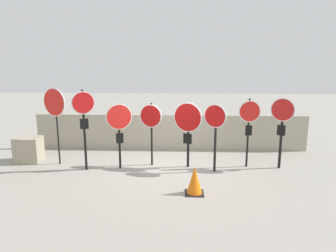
{
  "coord_description": "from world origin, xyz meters",
  "views": [
    {
      "loc": [
        0.37,
        -9.72,
        3.47
      ],
      "look_at": [
        -0.01,
        0.0,
        1.34
      ],
      "focal_mm": 35.0,
      "sensor_mm": 36.0,
      "label": 1
    }
  ],
  "objects_px": {
    "stop_sign_0": "(55,106)",
    "stop_sign_5": "(215,124)",
    "stop_sign_1": "(84,114)",
    "stop_sign_2": "(119,123)",
    "stop_sign_4": "(188,123)",
    "storage_crate": "(29,149)",
    "stop_sign_7": "(282,121)",
    "stop_sign_3": "(151,120)",
    "traffic_cone_0": "(195,180)",
    "stop_sign_6": "(249,119)"
  },
  "relations": [
    {
      "from": "stop_sign_0",
      "to": "stop_sign_5",
      "type": "xyz_separation_m",
      "value": [
        4.93,
        -0.5,
        -0.43
      ]
    },
    {
      "from": "stop_sign_1",
      "to": "stop_sign_2",
      "type": "bearing_deg",
      "value": -14.41
    },
    {
      "from": "stop_sign_4",
      "to": "storage_crate",
      "type": "xyz_separation_m",
      "value": [
        -5.22,
        0.37,
        -1.01
      ]
    },
    {
      "from": "stop_sign_5",
      "to": "stop_sign_7",
      "type": "bearing_deg",
      "value": 42.11
    },
    {
      "from": "stop_sign_4",
      "to": "stop_sign_5",
      "type": "bearing_deg",
      "value": -2.75
    },
    {
      "from": "stop_sign_1",
      "to": "stop_sign_5",
      "type": "relative_size",
      "value": 1.19
    },
    {
      "from": "storage_crate",
      "to": "stop_sign_3",
      "type": "bearing_deg",
      "value": -3.16
    },
    {
      "from": "stop_sign_7",
      "to": "storage_crate",
      "type": "height_order",
      "value": "stop_sign_7"
    },
    {
      "from": "stop_sign_0",
      "to": "stop_sign_3",
      "type": "xyz_separation_m",
      "value": [
        3.0,
        0.03,
        -0.44
      ]
    },
    {
      "from": "stop_sign_7",
      "to": "traffic_cone_0",
      "type": "bearing_deg",
      "value": -114.69
    },
    {
      "from": "stop_sign_6",
      "to": "traffic_cone_0",
      "type": "distance_m",
      "value": 2.95
    },
    {
      "from": "stop_sign_5",
      "to": "storage_crate",
      "type": "xyz_separation_m",
      "value": [
        -6.01,
        0.75,
        -1.06
      ]
    },
    {
      "from": "stop_sign_0",
      "to": "stop_sign_7",
      "type": "distance_m",
      "value": 7.0
    },
    {
      "from": "stop_sign_1",
      "to": "traffic_cone_0",
      "type": "xyz_separation_m",
      "value": [
        3.25,
        -1.64,
        -1.38
      ]
    },
    {
      "from": "stop_sign_3",
      "to": "traffic_cone_0",
      "type": "height_order",
      "value": "stop_sign_3"
    },
    {
      "from": "stop_sign_2",
      "to": "stop_sign_7",
      "type": "relative_size",
      "value": 0.92
    },
    {
      "from": "stop_sign_2",
      "to": "stop_sign_4",
      "type": "height_order",
      "value": "stop_sign_4"
    },
    {
      "from": "stop_sign_6",
      "to": "stop_sign_7",
      "type": "distance_m",
      "value": 0.97
    },
    {
      "from": "stop_sign_6",
      "to": "traffic_cone_0",
      "type": "relative_size",
      "value": 3.01
    },
    {
      "from": "stop_sign_5",
      "to": "stop_sign_6",
      "type": "xyz_separation_m",
      "value": [
        1.08,
        0.47,
        0.08
      ]
    },
    {
      "from": "stop_sign_5",
      "to": "stop_sign_0",
      "type": "bearing_deg",
      "value": -154.34
    },
    {
      "from": "stop_sign_6",
      "to": "stop_sign_3",
      "type": "bearing_deg",
      "value": 175.95
    },
    {
      "from": "stop_sign_5",
      "to": "stop_sign_3",
      "type": "bearing_deg",
      "value": -163.79
    },
    {
      "from": "stop_sign_6",
      "to": "storage_crate",
      "type": "relative_size",
      "value": 2.65
    },
    {
      "from": "traffic_cone_0",
      "to": "storage_crate",
      "type": "bearing_deg",
      "value": 156.27
    },
    {
      "from": "stop_sign_2",
      "to": "stop_sign_5",
      "type": "bearing_deg",
      "value": -25.35
    },
    {
      "from": "stop_sign_0",
      "to": "stop_sign_7",
      "type": "xyz_separation_m",
      "value": [
        6.98,
        -0.11,
        -0.39
      ]
    },
    {
      "from": "stop_sign_6",
      "to": "storage_crate",
      "type": "xyz_separation_m",
      "value": [
        -7.09,
        0.28,
        -1.14
      ]
    },
    {
      "from": "stop_sign_3",
      "to": "stop_sign_4",
      "type": "relative_size",
      "value": 0.97
    },
    {
      "from": "stop_sign_7",
      "to": "stop_sign_3",
      "type": "bearing_deg",
      "value": -153.19
    },
    {
      "from": "stop_sign_3",
      "to": "stop_sign_4",
      "type": "xyz_separation_m",
      "value": [
        1.15,
        -0.14,
        -0.04
      ]
    },
    {
      "from": "stop_sign_3",
      "to": "storage_crate",
      "type": "bearing_deg",
      "value": -163.71
    },
    {
      "from": "stop_sign_6",
      "to": "traffic_cone_0",
      "type": "height_order",
      "value": "stop_sign_6"
    },
    {
      "from": "stop_sign_2",
      "to": "stop_sign_3",
      "type": "bearing_deg",
      "value": -1.65
    },
    {
      "from": "stop_sign_5",
      "to": "stop_sign_6",
      "type": "bearing_deg",
      "value": 54.97
    },
    {
      "from": "stop_sign_4",
      "to": "stop_sign_3",
      "type": "bearing_deg",
      "value": -163.92
    },
    {
      "from": "stop_sign_0",
      "to": "storage_crate",
      "type": "relative_size",
      "value": 3.03
    },
    {
      "from": "stop_sign_1",
      "to": "stop_sign_7",
      "type": "height_order",
      "value": "stop_sign_1"
    },
    {
      "from": "stop_sign_1",
      "to": "storage_crate",
      "type": "relative_size",
      "value": 3.01
    },
    {
      "from": "stop_sign_4",
      "to": "stop_sign_6",
      "type": "xyz_separation_m",
      "value": [
        1.87,
        0.09,
        0.13
      ]
    },
    {
      "from": "traffic_cone_0",
      "to": "stop_sign_7",
      "type": "bearing_deg",
      "value": 36.48
    },
    {
      "from": "traffic_cone_0",
      "to": "stop_sign_2",
      "type": "bearing_deg",
      "value": 141.04
    },
    {
      "from": "stop_sign_1",
      "to": "stop_sign_2",
      "type": "xyz_separation_m",
      "value": [
        1.02,
        0.16,
        -0.29
      ]
    },
    {
      "from": "stop_sign_4",
      "to": "stop_sign_7",
      "type": "distance_m",
      "value": 2.84
    },
    {
      "from": "stop_sign_0",
      "to": "stop_sign_1",
      "type": "xyz_separation_m",
      "value": [
        1.04,
        -0.47,
        -0.16
      ]
    },
    {
      "from": "stop_sign_7",
      "to": "storage_crate",
      "type": "bearing_deg",
      "value": -153.76
    },
    {
      "from": "stop_sign_3",
      "to": "traffic_cone_0",
      "type": "xyz_separation_m",
      "value": [
        1.29,
        -2.13,
        -1.11
      ]
    },
    {
      "from": "stop_sign_4",
      "to": "traffic_cone_0",
      "type": "bearing_deg",
      "value": -62.66
    },
    {
      "from": "stop_sign_1",
      "to": "storage_crate",
      "type": "xyz_separation_m",
      "value": [
        -2.12,
        0.72,
        -1.33
      ]
    },
    {
      "from": "stop_sign_1",
      "to": "storage_crate",
      "type": "distance_m",
      "value": 2.6
    }
  ]
}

